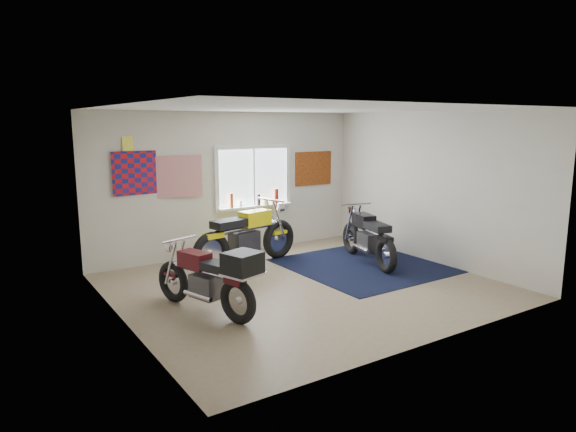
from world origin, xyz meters
TOP-DOWN VIEW (x-y plane):
  - ground at (0.00, 0.00)m, footprint 5.50×5.50m
  - room_shell at (0.00, 0.00)m, footprint 5.50×5.50m
  - navy_rug at (1.55, 0.37)m, footprint 2.53×2.63m
  - window_assembly at (0.50, 2.47)m, footprint 1.66×0.17m
  - oil_bottles at (0.58, 2.40)m, footprint 1.08×0.09m
  - flag_display at (-1.90, 2.48)m, footprint 1.60×0.10m
  - triumph_poster at (1.95, 2.48)m, footprint 0.90×0.03m
  - yellow_triumph at (-0.20, 1.50)m, footprint 2.26×0.74m
  - black_chrome_bike at (1.73, 0.49)m, footprint 0.75×1.96m
  - maroon_tourer at (-1.70, -0.31)m, footprint 0.89×1.84m

SIDE VIEW (x-z plane):
  - ground at x=0.00m, z-range 0.00..0.00m
  - navy_rug at x=1.55m, z-range 0.00..0.01m
  - black_chrome_bike at x=1.73m, z-range -0.06..0.96m
  - maroon_tourer at x=-1.70m, z-range 0.02..0.97m
  - yellow_triumph at x=-0.20m, z-range -0.07..1.08m
  - oil_bottles at x=0.58m, z-range 0.88..1.18m
  - window_assembly at x=0.50m, z-range 0.74..2.00m
  - triumph_poster at x=1.95m, z-range 1.20..1.90m
  - room_shell at x=0.00m, z-range -1.11..4.39m
  - flag_display at x=-1.90m, z-range 1.56..2.73m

